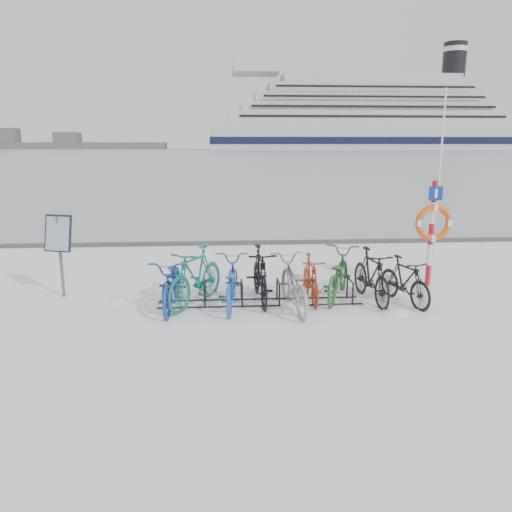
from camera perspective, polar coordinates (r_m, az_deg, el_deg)
The scene contains 17 objects.
ground at distance 9.92m, azimuth 0.46°, elevation -5.42°, with size 900.00×900.00×0.00m, color white.
ice_sheet at distance 164.43m, azimuth -3.66°, elevation 11.68°, with size 400.00×298.00×0.02m, color #A4B2B9.
quay_edge at distance 15.61m, azimuth -1.16°, elevation 1.52°, with size 400.00×0.25×0.10m, color #3F3F42.
bike_rack at distance 9.86m, azimuth 0.46°, elevation -4.42°, with size 4.00×0.48×0.46m.
info_board at distance 10.79m, azimuth -21.64°, elevation 1.90°, with size 0.60×0.37×1.70m.
lifebuoy_station at distance 11.45m, azimuth 19.60°, elevation 3.58°, with size 0.81×0.23×4.21m.
cruise_ferry at distance 250.79m, azimuth 12.34°, elevation 14.83°, with size 148.72×28.03×48.87m.
bike_0 at distance 9.70m, azimuth -9.54°, elevation -2.80°, with size 0.69×1.99×1.04m, color navy.
bike_1 at distance 9.79m, azimuth -6.89°, elevation -2.15°, with size 0.55×1.96×1.18m, color #146C64.
bike_2 at distance 9.64m, azimuth -2.92°, elevation -2.88°, with size 0.66×1.89×0.99m, color #2253B1.
bike_3 at distance 9.92m, azimuth 0.47°, elevation -2.01°, with size 0.53×1.88×1.13m, color black.
bike_4 at distance 9.52m, azimuth 4.26°, elevation -2.98°, with size 0.69×1.98×1.04m, color gray.
bike_5 at distance 10.04m, azimuth 6.26°, elevation -2.42°, with size 0.45×1.58×0.95m, color #A02D13.
bike_6 at distance 10.32m, azimuth 9.32°, elevation -1.87°, with size 0.69×1.97×1.04m, color #295E2F.
bike_7 at distance 10.20m, azimuth 13.03°, elevation -2.06°, with size 0.51×1.81×1.09m, color black.
bike_8 at distance 10.27m, azimuth 16.63°, elevation -2.56°, with size 0.45×1.58×0.95m, color black.
snow_drifts at distance 10.01m, azimuth 2.79°, elevation -5.26°, with size 5.74×2.03×0.18m.
Camera 1 is at (-0.71, -9.39, 3.10)m, focal length 35.00 mm.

